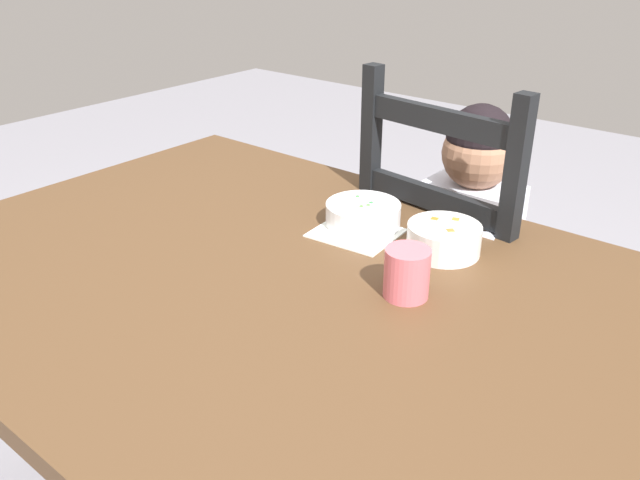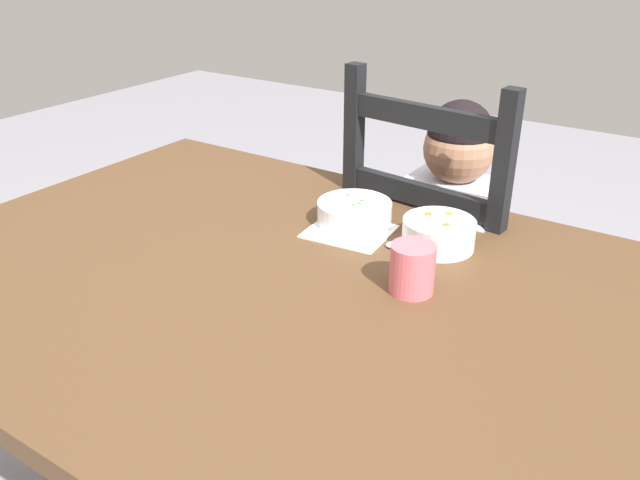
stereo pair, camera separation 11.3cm
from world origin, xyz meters
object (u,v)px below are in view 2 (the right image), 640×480
at_px(dining_chair, 440,286).
at_px(spoon, 406,244).
at_px(dining_table, 271,314).
at_px(child_figure, 446,233).
at_px(bowl_of_peas, 354,213).
at_px(bowl_of_carrots, 439,233).
at_px(drinking_cup, 412,269).

xyz_separation_m(dining_chair, spoon, (0.05, -0.33, 0.27)).
xyz_separation_m(dining_table, child_figure, (0.12, 0.56, -0.02)).
distance_m(dining_table, spoon, 0.31).
height_order(bowl_of_peas, bowl_of_carrots, bowl_of_carrots).
height_order(bowl_of_carrots, spoon, bowl_of_carrots).
distance_m(dining_chair, child_figure, 0.15).
bearing_deg(drinking_cup, bowl_of_peas, 140.64).
xyz_separation_m(dining_chair, child_figure, (0.01, -0.00, 0.15)).
distance_m(dining_chair, spoon, 0.43).
bearing_deg(dining_chair, dining_table, -101.33).
distance_m(dining_chair, drinking_cup, 0.59).
relative_size(dining_chair, bowl_of_peas, 6.63).
bearing_deg(dining_table, spoon, 55.94).
height_order(dining_chair, child_figure, dining_chair).
relative_size(dining_table, spoon, 12.53).
xyz_separation_m(dining_table, bowl_of_carrots, (0.22, 0.27, 0.12)).
bearing_deg(bowl_of_carrots, drinking_cup, -79.93).
height_order(dining_table, dining_chair, dining_chair).
distance_m(child_figure, spoon, 0.35).
height_order(child_figure, bowl_of_carrots, child_figure).
relative_size(bowl_of_carrots, spoon, 1.26).
bearing_deg(spoon, bowl_of_carrots, 30.36).
relative_size(child_figure, bowl_of_carrots, 6.73).
xyz_separation_m(spoon, drinking_cup, (0.09, -0.16, 0.04)).
bearing_deg(drinking_cup, dining_table, -161.25).
xyz_separation_m(bowl_of_carrots, spoon, (-0.05, -0.03, -0.03)).
distance_m(spoon, drinking_cup, 0.18).
distance_m(bowl_of_peas, bowl_of_carrots, 0.20).
relative_size(bowl_of_peas, spoon, 1.39).
distance_m(child_figure, drinking_cup, 0.52).
bearing_deg(bowl_of_peas, dining_table, -94.66).
xyz_separation_m(dining_chair, bowl_of_peas, (-0.09, -0.29, 0.29)).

